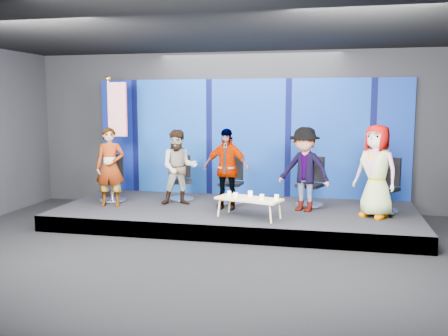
{
  "coord_description": "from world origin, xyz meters",
  "views": [
    {
      "loc": [
        1.87,
        -7.05,
        2.37
      ],
      "look_at": [
        -0.21,
        2.4,
        1.11
      ],
      "focal_mm": 40.0,
      "sensor_mm": 36.0,
      "label": 1
    }
  ],
  "objects_px": {
    "panelist_a": "(110,167)",
    "panelist_e": "(376,171)",
    "mug_a": "(229,193)",
    "mug_b": "(236,195)",
    "panelist_d": "(304,169)",
    "chair_b": "(182,186)",
    "mug_e": "(277,197)",
    "chair_a": "(113,186)",
    "chair_e": "(384,194)",
    "mug_d": "(262,197)",
    "coffee_table": "(249,199)",
    "mug_c": "(250,194)",
    "chair_c": "(231,188)",
    "panelist_b": "(179,167)",
    "chair_d": "(311,190)",
    "flag_stand": "(115,134)",
    "panelist_c": "(226,169)"
  },
  "relations": [
    {
      "from": "panelist_d",
      "to": "coffee_table",
      "type": "xyz_separation_m",
      "value": [
        -0.94,
        -0.79,
        -0.47
      ]
    },
    {
      "from": "coffee_table",
      "to": "mug_b",
      "type": "bearing_deg",
      "value": -169.03
    },
    {
      "from": "chair_e",
      "to": "mug_a",
      "type": "bearing_deg",
      "value": -128.41
    },
    {
      "from": "panelist_c",
      "to": "mug_c",
      "type": "height_order",
      "value": "panelist_c"
    },
    {
      "from": "chair_d",
      "to": "flag_stand",
      "type": "bearing_deg",
      "value": -158.7
    },
    {
      "from": "flag_stand",
      "to": "mug_c",
      "type": "bearing_deg",
      "value": -18.35
    },
    {
      "from": "flag_stand",
      "to": "chair_d",
      "type": "bearing_deg",
      "value": 1.48
    },
    {
      "from": "chair_d",
      "to": "mug_a",
      "type": "xyz_separation_m",
      "value": [
        -1.44,
        -1.13,
        0.08
      ]
    },
    {
      "from": "panelist_b",
      "to": "mug_b",
      "type": "height_order",
      "value": "panelist_b"
    },
    {
      "from": "chair_c",
      "to": "panelist_d",
      "type": "bearing_deg",
      "value": -10.06
    },
    {
      "from": "panelist_a",
      "to": "panelist_e",
      "type": "relative_size",
      "value": 0.94
    },
    {
      "from": "mug_d",
      "to": "mug_b",
      "type": "bearing_deg",
      "value": 170.82
    },
    {
      "from": "chair_c",
      "to": "mug_b",
      "type": "bearing_deg",
      "value": -69.84
    },
    {
      "from": "panelist_e",
      "to": "mug_e",
      "type": "height_order",
      "value": "panelist_e"
    },
    {
      "from": "mug_b",
      "to": "mug_d",
      "type": "relative_size",
      "value": 0.99
    },
    {
      "from": "panelist_a",
      "to": "flag_stand",
      "type": "height_order",
      "value": "flag_stand"
    },
    {
      "from": "chair_c",
      "to": "mug_e",
      "type": "height_order",
      "value": "chair_c"
    },
    {
      "from": "panelist_c",
      "to": "panelist_d",
      "type": "relative_size",
      "value": 0.98
    },
    {
      "from": "panelist_a",
      "to": "chair_c",
      "type": "relative_size",
      "value": 1.63
    },
    {
      "from": "mug_e",
      "to": "flag_stand",
      "type": "distance_m",
      "value": 4.09
    },
    {
      "from": "mug_a",
      "to": "mug_e",
      "type": "bearing_deg",
      "value": -13.93
    },
    {
      "from": "mug_d",
      "to": "coffee_table",
      "type": "bearing_deg",
      "value": 153.44
    },
    {
      "from": "chair_a",
      "to": "chair_e",
      "type": "relative_size",
      "value": 0.94
    },
    {
      "from": "panelist_e",
      "to": "chair_d",
      "type": "bearing_deg",
      "value": -176.78
    },
    {
      "from": "chair_b",
      "to": "panelist_d",
      "type": "relative_size",
      "value": 0.59
    },
    {
      "from": "mug_a",
      "to": "mug_b",
      "type": "xyz_separation_m",
      "value": [
        0.16,
        -0.2,
        0.01
      ]
    },
    {
      "from": "panelist_b",
      "to": "chair_e",
      "type": "relative_size",
      "value": 1.47
    },
    {
      "from": "panelist_e",
      "to": "mug_d",
      "type": "relative_size",
      "value": 16.96
    },
    {
      "from": "panelist_a",
      "to": "panelist_b",
      "type": "bearing_deg",
      "value": 5.98
    },
    {
      "from": "chair_b",
      "to": "mug_e",
      "type": "xyz_separation_m",
      "value": [
        2.2,
        -1.41,
        0.1
      ]
    },
    {
      "from": "chair_d",
      "to": "mug_e",
      "type": "height_order",
      "value": "chair_d"
    },
    {
      "from": "chair_d",
      "to": "mug_d",
      "type": "xyz_separation_m",
      "value": [
        -0.79,
        -1.41,
        0.09
      ]
    },
    {
      "from": "panelist_b",
      "to": "panelist_d",
      "type": "bearing_deg",
      "value": -18.67
    },
    {
      "from": "chair_a",
      "to": "chair_e",
      "type": "distance_m",
      "value": 5.52
    },
    {
      "from": "chair_d",
      "to": "panelist_e",
      "type": "relative_size",
      "value": 0.59
    },
    {
      "from": "chair_d",
      "to": "mug_d",
      "type": "bearing_deg",
      "value": -97.4
    },
    {
      "from": "panelist_c",
      "to": "mug_d",
      "type": "height_order",
      "value": "panelist_c"
    },
    {
      "from": "panelist_d",
      "to": "mug_a",
      "type": "bearing_deg",
      "value": -132.67
    },
    {
      "from": "coffee_table",
      "to": "mug_c",
      "type": "bearing_deg",
      "value": 89.43
    },
    {
      "from": "panelist_d",
      "to": "panelist_c",
      "type": "bearing_deg",
      "value": -154.69
    },
    {
      "from": "mug_a",
      "to": "mug_b",
      "type": "bearing_deg",
      "value": -51.41
    },
    {
      "from": "chair_c",
      "to": "panelist_c",
      "type": "height_order",
      "value": "panelist_c"
    },
    {
      "from": "panelist_d",
      "to": "mug_c",
      "type": "distance_m",
      "value": 1.21
    },
    {
      "from": "mug_c",
      "to": "panelist_e",
      "type": "bearing_deg",
      "value": 10.4
    },
    {
      "from": "chair_e",
      "to": "chair_d",
      "type": "bearing_deg",
      "value": -156.27
    },
    {
      "from": "panelist_d",
      "to": "panelist_e",
      "type": "height_order",
      "value": "panelist_e"
    },
    {
      "from": "chair_a",
      "to": "mug_d",
      "type": "distance_m",
      "value": 3.49
    },
    {
      "from": "chair_a",
      "to": "coffee_table",
      "type": "relative_size",
      "value": 0.77
    },
    {
      "from": "chair_a",
      "to": "chair_b",
      "type": "height_order",
      "value": "chair_a"
    },
    {
      "from": "mug_a",
      "to": "mug_c",
      "type": "height_order",
      "value": "mug_c"
    }
  ]
}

